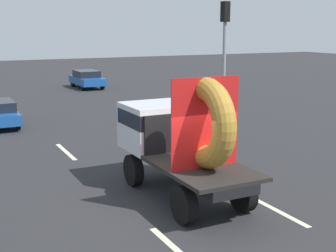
# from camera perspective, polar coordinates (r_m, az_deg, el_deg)

# --- Properties ---
(ground_plane) EXTENTS (120.00, 120.00, 0.00)m
(ground_plane) POSITION_cam_1_polar(r_m,az_deg,el_deg) (12.37, 2.65, -9.84)
(ground_plane) COLOR #28282B
(flatbed_truck) EXTENTS (2.02, 4.93, 3.42)m
(flatbed_truck) POSITION_cam_1_polar(r_m,az_deg,el_deg) (12.95, 1.03, -1.12)
(flatbed_truck) COLOR black
(flatbed_truck) RESTS_ON ground_plane
(traffic_light) EXTENTS (0.42, 0.36, 5.74)m
(traffic_light) POSITION_cam_1_polar(r_m,az_deg,el_deg) (21.77, 6.92, 9.63)
(traffic_light) COLOR gray
(traffic_light) RESTS_ON ground_plane
(lane_dash_left_near) EXTENTS (0.16, 2.02, 0.01)m
(lane_dash_left_near) POSITION_cam_1_polar(r_m,az_deg,el_deg) (10.31, 0.54, -14.46)
(lane_dash_left_near) COLOR beige
(lane_dash_left_near) RESTS_ON ground_plane
(lane_dash_left_far) EXTENTS (0.16, 2.59, 0.01)m
(lane_dash_left_far) POSITION_cam_1_polar(r_m,az_deg,el_deg) (18.04, -12.36, -3.07)
(lane_dash_left_far) COLOR beige
(lane_dash_left_far) RESTS_ON ground_plane
(lane_dash_right_near) EXTENTS (0.16, 2.72, 0.01)m
(lane_dash_right_near) POSITION_cam_1_polar(r_m,az_deg,el_deg) (12.58, 12.59, -9.74)
(lane_dash_right_near) COLOR beige
(lane_dash_right_near) RESTS_ON ground_plane
(lane_dash_right_far) EXTENTS (0.16, 2.72, 0.01)m
(lane_dash_right_far) POSITION_cam_1_polar(r_m,az_deg,el_deg) (18.72, -2.21, -2.25)
(lane_dash_right_far) COLOR beige
(lane_dash_right_far) RESTS_ON ground_plane
(oncoming_car) EXTENTS (1.77, 4.12, 1.34)m
(oncoming_car) POSITION_cam_1_polar(r_m,az_deg,el_deg) (36.87, -9.88, 5.73)
(oncoming_car) COLOR black
(oncoming_car) RESTS_ON ground_plane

